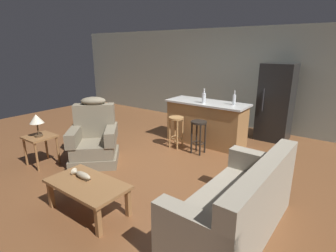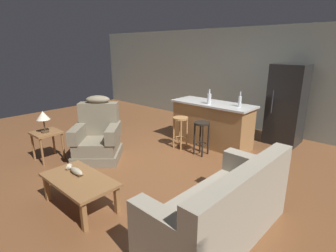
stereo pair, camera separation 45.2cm
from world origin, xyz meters
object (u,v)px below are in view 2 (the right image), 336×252
fish_figurine (75,171)px  bar_stool_right (202,132)px  recliner_near_lamp (98,137)px  bar_stool_left (180,127)px  coffee_table (79,182)px  couch (222,211)px  table_lamp (43,117)px  kitchen_island (212,124)px  end_table (47,137)px  bottle_tall_green (240,101)px  refrigerator (287,105)px  bottle_short_amber (209,98)px

fish_figurine → bar_stool_right: 2.58m
bar_stool_right → recliner_near_lamp: bearing=-133.3°
fish_figurine → bar_stool_left: (-0.24, 2.56, 0.01)m
coffee_table → bar_stool_left: size_ratio=1.62×
couch → table_lamp: table_lamp is taller
table_lamp → kitchen_island: size_ratio=0.23×
table_lamp → bar_stool_left: (1.47, 2.21, -0.40)m
couch → end_table: bearing=6.7°
bar_stool_left → bottle_tall_green: size_ratio=2.25×
coffee_table → bottle_tall_green: bearing=79.9°
fish_figurine → refrigerator: 4.59m
refrigerator → bottle_tall_green: bearing=-115.0°
kitchen_island → bar_stool_right: (0.17, -0.63, -0.01)m
fish_figurine → couch: size_ratio=0.18×
table_lamp → refrigerator: size_ratio=0.23×
end_table → couch: bearing=5.4°
kitchen_island → bottle_tall_green: 0.84m
bottle_tall_green → refrigerator: bearing=65.0°
recliner_near_lamp → kitchen_island: (1.23, 2.12, 0.06)m
bar_stool_right → refrigerator: 2.11m
kitchen_island → bar_stool_left: 0.74m
bar_stool_left → refrigerator: refrigerator is taller
fish_figurine → bottle_short_amber: (0.14, 3.04, 0.61)m
end_table → bar_stool_right: (2.04, 2.19, 0.01)m
table_lamp → kitchen_island: table_lamp is taller
coffee_table → end_table: end_table is taller
end_table → bar_stool_right: bar_stool_right is taller
table_lamp → bar_stool_left: 2.69m
fish_figurine → end_table: (-1.73, 0.37, -0.00)m
recliner_near_lamp → kitchen_island: 2.45m
coffee_table → bottle_short_amber: 3.16m
couch → recliner_near_lamp: recliner_near_lamp is taller
couch → kitchen_island: 3.04m
coffee_table → fish_figurine: 0.20m
coffee_table → end_table: 1.94m
end_table → bar_stool_left: 2.65m
bar_stool_right → bottle_tall_green: (0.43, 0.67, 0.59)m
couch → bottle_short_amber: (-1.76, 2.32, 0.73)m
kitchen_island → bottle_short_amber: (-0.00, -0.15, 0.59)m
coffee_table → kitchen_island: kitchen_island is taller
table_lamp → kitchen_island: bearing=57.0°
couch → recliner_near_lamp: (-2.99, 0.36, 0.08)m
couch → bottle_tall_green: bottle_tall_green is taller
coffee_table → bottle_short_amber: bottle_short_amber is taller
bottle_short_amber → table_lamp: bearing=-124.5°
coffee_table → couch: bearing=23.6°
coffee_table → fish_figurine: (-0.16, 0.04, 0.10)m
coffee_table → table_lamp: size_ratio=2.68×
recliner_near_lamp → bottle_short_amber: (1.23, 1.96, 0.65)m
table_lamp → bar_stool_right: (2.02, 2.21, -0.40)m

